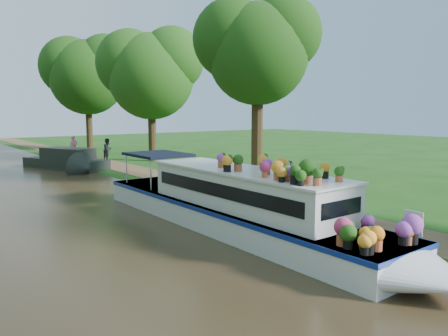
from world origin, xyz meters
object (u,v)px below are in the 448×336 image
at_px(second_boat, 68,160).
at_px(pedestrian_dark, 108,150).
at_px(pedestrian_pink, 74,147).
at_px(plant_boat, 244,205).

bearing_deg(second_boat, pedestrian_dark, 12.86).
relative_size(second_boat, pedestrian_pink, 4.37).
xyz_separation_m(plant_boat, second_boat, (0.49, 17.60, -0.33)).
bearing_deg(pedestrian_pink, pedestrian_dark, -59.87).
relative_size(plant_boat, second_boat, 1.91).
distance_m(second_boat, pedestrian_pink, 6.77).
bearing_deg(plant_boat, pedestrian_dark, 78.33).
bearing_deg(second_boat, plant_boat, -113.09).
height_order(second_boat, pedestrian_dark, pedestrian_dark).
height_order(plant_boat, pedestrian_dark, plant_boat).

